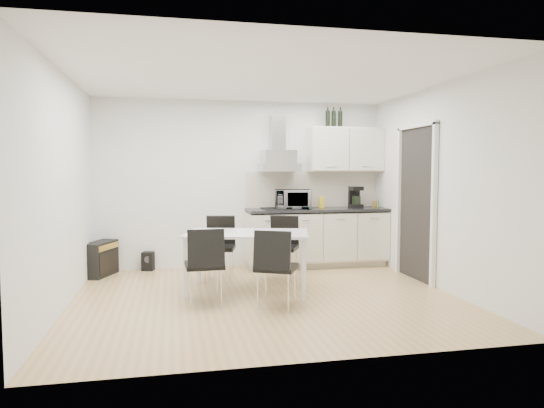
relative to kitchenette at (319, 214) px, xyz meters
The scene contains 15 objects.
ground 2.26m from the kitchenette, 124.48° to the right, with size 4.50×4.50×0.00m, color tan.
wall_back 1.31m from the kitchenette, 167.45° to the left, with size 4.50×0.10×2.60m, color silver.
wall_front 3.95m from the kitchenette, 107.69° to the right, with size 4.50×0.10×2.60m, color silver.
wall_left 3.88m from the kitchenette, 153.25° to the right, with size 0.10×4.00×2.60m, color silver.
wall_right 2.09m from the kitchenette, 58.60° to the right, with size 0.10×4.00×2.60m, color silver.
ceiling 2.75m from the kitchenette, 124.48° to the right, with size 4.50×4.50×0.00m, color white.
doorway 1.58m from the kitchenette, 49.31° to the right, with size 0.08×1.04×2.10m, color white.
kitchenette is the anchor object (origin of this frame).
dining_table 1.97m from the kitchenette, 133.95° to the right, with size 1.65×1.19×0.75m.
chair_far_left 1.84m from the kitchenette, 157.05° to the right, with size 0.44×0.50×0.88m, color black, non-canonical shape.
chair_far_right 1.25m from the kitchenette, 132.81° to the right, with size 0.44×0.50×0.88m, color black, non-canonical shape.
chair_near_left 2.73m from the kitchenette, 135.64° to the right, with size 0.44×0.50×0.88m, color black, non-canonical shape.
chair_near_right 2.50m from the kitchenette, 118.00° to the right, with size 0.44×0.50×0.88m, color black, non-canonical shape.
guitar_amp 3.35m from the kitchenette, behind, with size 0.46×0.65×0.50m.
floor_speaker 2.74m from the kitchenette, behind, with size 0.17×0.15×0.28m, color black.
Camera 1 is at (-1.08, -5.59, 1.52)m, focal length 32.00 mm.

